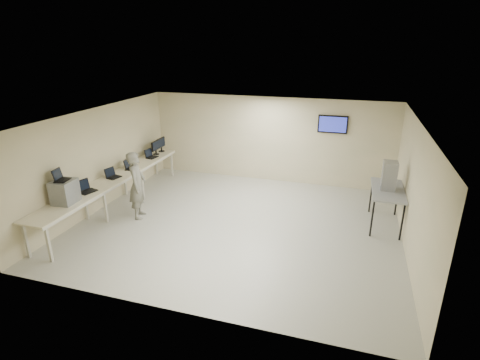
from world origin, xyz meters
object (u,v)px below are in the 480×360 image
(equipment_box, at_px, (65,192))
(side_table, at_px, (388,192))
(workbench, at_px, (115,180))
(soldier, at_px, (137,185))

(equipment_box, height_order, side_table, equipment_box)
(workbench, height_order, side_table, side_table)
(soldier, relative_size, side_table, 1.10)
(workbench, bearing_deg, equipment_box, -92.00)
(side_table, bearing_deg, soldier, -167.34)
(equipment_box, xyz_separation_m, side_table, (7.25, 2.87, -0.26))
(workbench, distance_m, soldier, 0.99)
(equipment_box, distance_m, side_table, 7.80)
(soldier, bearing_deg, side_table, -95.92)
(equipment_box, xyz_separation_m, soldier, (0.99, 1.46, -0.27))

